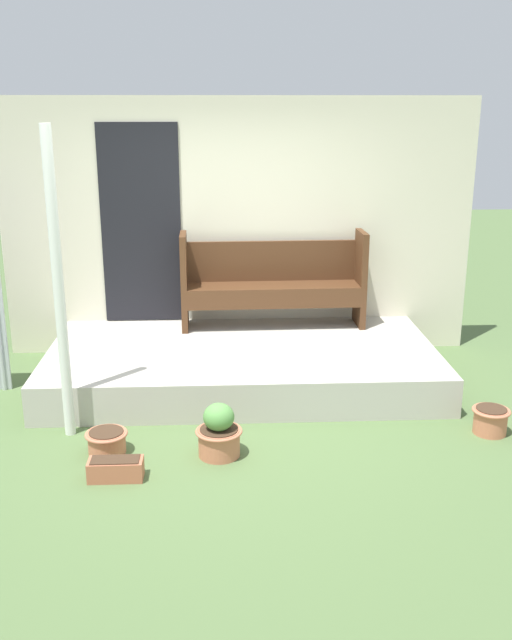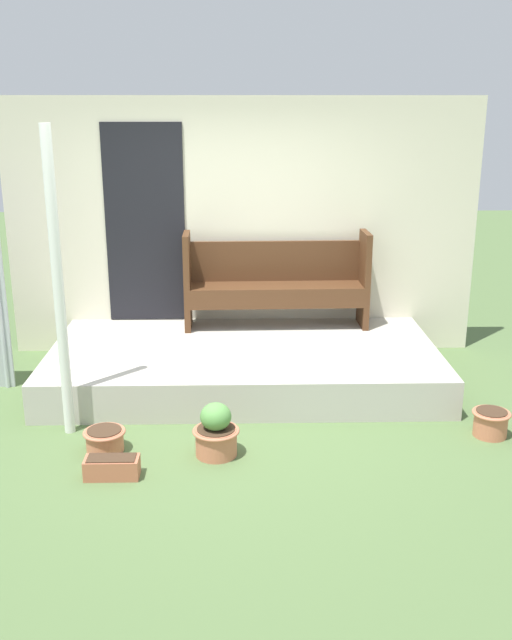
{
  "view_description": "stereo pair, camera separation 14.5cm",
  "coord_description": "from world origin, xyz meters",
  "px_view_note": "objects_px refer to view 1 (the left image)",
  "views": [
    {
      "loc": [
        0.01,
        -5.35,
        2.53
      ],
      "look_at": [
        0.29,
        0.32,
        0.79
      ],
      "focal_mm": 40.0,
      "sensor_mm": 36.0,
      "label": 1
    },
    {
      "loc": [
        0.16,
        -5.36,
        2.53
      ],
      "look_at": [
        0.29,
        0.32,
        0.79
      ],
      "focal_mm": 40.0,
      "sensor_mm": 36.0,
      "label": 2
    }
  ],
  "objects_px": {
    "flower_pot_left": "(107,441)",
    "flower_pot_middle": "(219,433)",
    "planter_box_rect": "(116,469)",
    "bench": "(273,278)",
    "support_post": "(59,288)",
    "flower_pot_right": "(490,419)"
  },
  "relations": [
    {
      "from": "bench",
      "to": "flower_pot_left",
      "type": "relative_size",
      "value": 5.75
    },
    {
      "from": "flower_pot_middle",
      "to": "flower_pot_left",
      "type": "bearing_deg",
      "value": 174.54
    },
    {
      "from": "bench",
      "to": "flower_pot_middle",
      "type": "bearing_deg",
      "value": -105.48
    },
    {
      "from": "support_post",
      "to": "bench",
      "type": "bearing_deg",
      "value": 44.74
    },
    {
      "from": "flower_pot_left",
      "to": "flower_pot_middle",
      "type": "relative_size",
      "value": 0.77
    },
    {
      "from": "planter_box_rect",
      "to": "bench",
      "type": "bearing_deg",
      "value": 62.66
    },
    {
      "from": "flower_pot_left",
      "to": "support_post",
      "type": "bearing_deg",
      "value": 134.98
    },
    {
      "from": "flower_pot_right",
      "to": "planter_box_rect",
      "type": "relative_size",
      "value": 0.79
    },
    {
      "from": "flower_pot_left",
      "to": "flower_pot_middle",
      "type": "xyz_separation_m",
      "value": [
        0.84,
        -0.08,
        0.08
      ]
    },
    {
      "from": "support_post",
      "to": "flower_pot_left",
      "type": "distance_m",
      "value": 1.2
    },
    {
      "from": "flower_pot_middle",
      "to": "flower_pot_right",
      "type": "bearing_deg",
      "value": 7.13
    },
    {
      "from": "support_post",
      "to": "bench",
      "type": "distance_m",
      "value": 2.47
    },
    {
      "from": "support_post",
      "to": "bench",
      "type": "xyz_separation_m",
      "value": [
        1.74,
        1.72,
        -0.36
      ]
    },
    {
      "from": "flower_pot_right",
      "to": "bench",
      "type": "bearing_deg",
      "value": 130.6
    },
    {
      "from": "support_post",
      "to": "flower_pot_middle",
      "type": "bearing_deg",
      "value": -19.66
    },
    {
      "from": "flower_pot_right",
      "to": "flower_pot_middle",
      "type": "bearing_deg",
      "value": -172.87
    },
    {
      "from": "flower_pot_middle",
      "to": "planter_box_rect",
      "type": "bearing_deg",
      "value": -156.35
    },
    {
      "from": "flower_pot_left",
      "to": "bench",
      "type": "bearing_deg",
      "value": 55.99
    },
    {
      "from": "bench",
      "to": "flower_pot_left",
      "type": "height_order",
      "value": "bench"
    },
    {
      "from": "bench",
      "to": "flower_pot_left",
      "type": "xyz_separation_m",
      "value": [
        -1.39,
        -2.07,
        -0.74
      ]
    },
    {
      "from": "flower_pot_middle",
      "to": "flower_pot_right",
      "type": "xyz_separation_m",
      "value": [
        2.16,
        0.27,
        -0.06
      ]
    },
    {
      "from": "flower_pot_left",
      "to": "flower_pot_right",
      "type": "height_order",
      "value": "flower_pot_right"
    }
  ]
}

